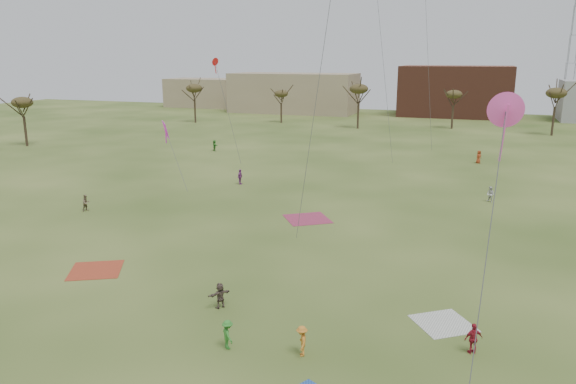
% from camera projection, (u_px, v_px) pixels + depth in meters
% --- Properties ---
extents(ground, '(260.00, 260.00, 0.00)m').
position_uv_depth(ground, '(205.00, 359.00, 26.27)').
color(ground, '#2D4816').
rests_on(ground, ground).
extents(flyer_near_center, '(1.08, 1.08, 1.51)m').
position_uv_depth(flyer_near_center, '(228.00, 334.00, 27.09)').
color(flyer_near_center, '#32822B').
rests_on(flyer_near_center, ground).
extents(spectator_fore_a, '(0.99, 0.80, 1.58)m').
position_uv_depth(spectator_fore_a, '(473.00, 339.00, 26.62)').
color(spectator_fore_a, maroon).
rests_on(spectator_fore_a, ground).
extents(spectator_fore_b, '(0.80, 0.90, 1.56)m').
position_uv_depth(spectator_fore_b, '(86.00, 203.00, 51.38)').
color(spectator_fore_b, '#78644C').
rests_on(spectator_fore_b, ground).
extents(spectator_fore_c, '(1.19, 1.41, 1.52)m').
position_uv_depth(spectator_fore_c, '(220.00, 295.00, 31.50)').
color(spectator_fore_c, brown).
rests_on(spectator_fore_c, ground).
extents(flyer_mid_b, '(0.89, 1.13, 1.54)m').
position_uv_depth(flyer_mid_b, '(302.00, 341.00, 26.44)').
color(flyer_mid_b, orange).
rests_on(flyer_mid_b, ground).
extents(spectator_mid_d, '(0.43, 1.02, 1.73)m').
position_uv_depth(spectator_mid_d, '(240.00, 177.00, 62.09)').
color(spectator_mid_d, '#853783').
rests_on(spectator_mid_d, ground).
extents(spectator_mid_e, '(0.97, 0.93, 1.57)m').
position_uv_depth(spectator_mid_e, '(490.00, 194.00, 54.51)').
color(spectator_mid_e, silver).
rests_on(spectator_mid_e, ground).
extents(flyer_far_a, '(1.50, 1.42, 1.69)m').
position_uv_depth(flyer_far_a, '(215.00, 145.00, 84.11)').
color(flyer_far_a, '#34812B').
rests_on(flyer_far_a, ground).
extents(flyer_far_b, '(0.97, 1.03, 1.77)m').
position_uv_depth(flyer_far_b, '(479.00, 157.00, 74.33)').
color(flyer_far_b, '#99391A').
rests_on(flyer_far_b, ground).
extents(blanket_red, '(4.54, 4.54, 0.03)m').
position_uv_depth(blanket_red, '(96.00, 270.00, 37.20)').
color(blanket_red, '#B33E23').
rests_on(blanket_red, ground).
extents(blanket_cream, '(3.97, 3.97, 0.03)m').
position_uv_depth(blanket_cream, '(443.00, 324.00, 29.76)').
color(blanket_cream, silver).
rests_on(blanket_cream, ground).
extents(blanket_plum, '(5.16, 5.16, 0.03)m').
position_uv_depth(blanket_plum, '(307.00, 219.00, 48.96)').
color(blanket_plum, '#A23153').
rests_on(blanket_plum, ground).
extents(tree_line, '(117.44, 49.32, 8.91)m').
position_uv_depth(tree_line, '(398.00, 97.00, 97.84)').
color(tree_line, '#3A2B1E').
rests_on(tree_line, ground).
extents(building_tan, '(32.00, 14.00, 10.00)m').
position_uv_depth(building_tan, '(294.00, 93.00, 141.60)').
color(building_tan, '#937F60').
rests_on(building_tan, ground).
extents(building_brick, '(26.00, 16.00, 12.00)m').
position_uv_depth(building_brick, '(455.00, 91.00, 132.93)').
color(building_brick, brown).
rests_on(building_brick, ground).
extents(building_tan_west, '(20.00, 12.00, 8.00)m').
position_uv_depth(building_tan_west, '(204.00, 93.00, 157.99)').
color(building_tan_west, '#937F60').
rests_on(building_tan_west, ground).
extents(radio_tower, '(1.51, 1.72, 41.00)m').
position_uv_depth(radio_tower, '(573.00, 34.00, 126.20)').
color(radio_tower, '#9EA3A8').
rests_on(radio_tower, ground).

